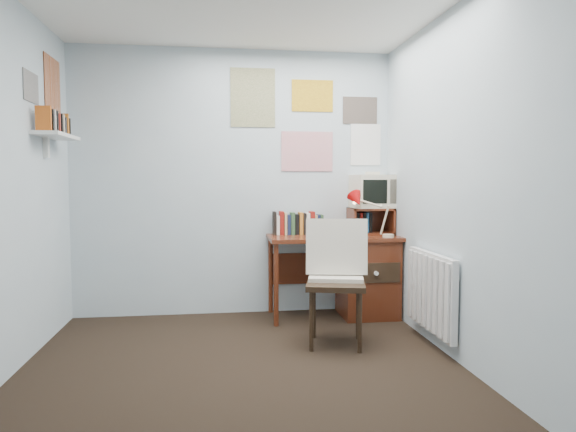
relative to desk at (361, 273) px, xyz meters
name	(u,v)px	position (x,y,z in m)	size (l,w,h in m)	color
ground	(245,383)	(-1.17, -1.48, -0.41)	(3.50, 3.50, 0.00)	black
back_wall	(234,183)	(-1.17, 0.27, 0.84)	(3.00, 0.02, 2.50)	silver
right_wall	(474,184)	(0.33, -1.48, 0.84)	(0.02, 3.50, 2.50)	silver
desk	(361,273)	(0.00, 0.00, 0.00)	(1.20, 0.55, 0.76)	maroon
desk_chair	(336,285)	(-0.43, -0.81, 0.07)	(0.48, 0.46, 0.94)	black
desk_lamp	(388,217)	(0.19, -0.20, 0.54)	(0.26, 0.22, 0.37)	red
tv_riser	(370,221)	(0.12, 0.11, 0.48)	(0.40, 0.30, 0.25)	maroon
crt_tv	(372,190)	(0.14, 0.13, 0.78)	(0.36, 0.34, 0.34)	beige
book_row	(304,223)	(-0.51, 0.18, 0.46)	(0.60, 0.14, 0.22)	maroon
radiator	(431,292)	(0.29, -0.93, 0.01)	(0.09, 0.80, 0.60)	white
wall_shelf	(57,136)	(-2.57, -0.38, 1.21)	(0.20, 0.62, 0.24)	white
posters_back	(307,120)	(-0.47, 0.26, 1.44)	(1.20, 0.01, 0.90)	white
posters_left	(42,86)	(-2.67, -0.38, 1.59)	(0.01, 0.70, 0.60)	white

